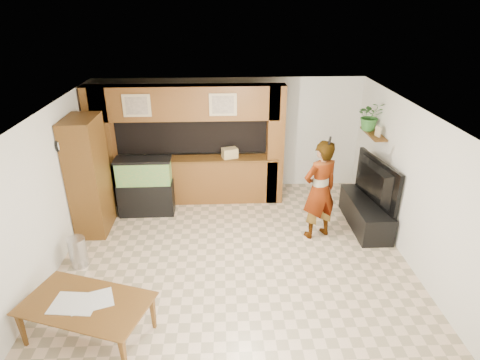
{
  "coord_description": "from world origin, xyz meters",
  "views": [
    {
      "loc": [
        -0.15,
        -5.6,
        4.22
      ],
      "look_at": [
        0.12,
        0.6,
        1.36
      ],
      "focal_mm": 30.0,
      "sensor_mm": 36.0,
      "label": 1
    }
  ],
  "objects_px": {
    "television": "(370,182)",
    "aquarium": "(145,187)",
    "person": "(320,190)",
    "dining_table": "(88,321)",
    "pantry_cabinet": "(89,176)"
  },
  "relations": [
    {
      "from": "television",
      "to": "aquarium",
      "type": "bearing_deg",
      "value": 71.63
    },
    {
      "from": "television",
      "to": "person",
      "type": "xyz_separation_m",
      "value": [
        -1.05,
        -0.32,
        -0.0
      ]
    },
    {
      "from": "aquarium",
      "to": "dining_table",
      "type": "distance_m",
      "value": 3.45
    },
    {
      "from": "pantry_cabinet",
      "to": "television",
      "type": "relative_size",
      "value": 1.52
    },
    {
      "from": "television",
      "to": "dining_table",
      "type": "xyz_separation_m",
      "value": [
        -4.65,
        -2.74,
        -0.68
      ]
    },
    {
      "from": "pantry_cabinet",
      "to": "television",
      "type": "xyz_separation_m",
      "value": [
        5.35,
        -0.13,
        -0.16
      ]
    },
    {
      "from": "pantry_cabinet",
      "to": "television",
      "type": "height_order",
      "value": "pantry_cabinet"
    },
    {
      "from": "aquarium",
      "to": "person",
      "type": "relative_size",
      "value": 0.65
    },
    {
      "from": "pantry_cabinet",
      "to": "dining_table",
      "type": "height_order",
      "value": "pantry_cabinet"
    },
    {
      "from": "aquarium",
      "to": "person",
      "type": "xyz_separation_m",
      "value": [
        3.39,
        -1.01,
        0.35
      ]
    },
    {
      "from": "dining_table",
      "to": "aquarium",
      "type": "bearing_deg",
      "value": 105.2
    },
    {
      "from": "person",
      "to": "television",
      "type": "bearing_deg",
      "value": 174.43
    },
    {
      "from": "pantry_cabinet",
      "to": "person",
      "type": "height_order",
      "value": "pantry_cabinet"
    },
    {
      "from": "person",
      "to": "dining_table",
      "type": "height_order",
      "value": "person"
    },
    {
      "from": "television",
      "to": "person",
      "type": "height_order",
      "value": "person"
    }
  ]
}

